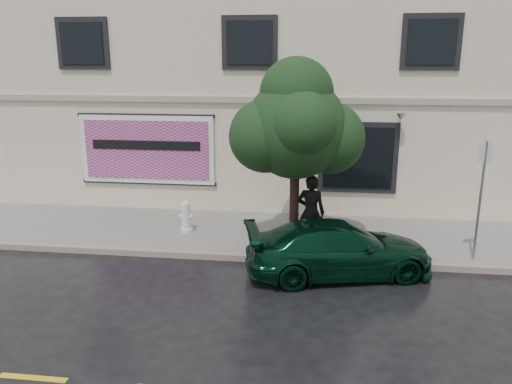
# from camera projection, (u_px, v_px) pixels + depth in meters

# --- Properties ---
(ground) EXTENTS (90.00, 90.00, 0.00)m
(ground) POSITION_uv_depth(u_px,v_px,m) (218.00, 287.00, 10.76)
(ground) COLOR black
(ground) RESTS_ON ground
(sidewalk) EXTENTS (20.00, 3.50, 0.15)m
(sidewalk) POSITION_uv_depth(u_px,v_px,m) (242.00, 233.00, 13.86)
(sidewalk) COLOR gray
(sidewalk) RESTS_ON ground
(curb) EXTENTS (20.00, 0.18, 0.16)m
(curb) POSITION_uv_depth(u_px,v_px,m) (231.00, 257.00, 12.18)
(curb) COLOR gray
(curb) RESTS_ON ground
(building) EXTENTS (20.00, 8.12, 7.00)m
(building) POSITION_uv_depth(u_px,v_px,m) (265.00, 94.00, 18.48)
(building) COLOR beige
(building) RESTS_ON ground
(billboard) EXTENTS (4.30, 0.16, 2.20)m
(billboard) POSITION_uv_depth(u_px,v_px,m) (147.00, 150.00, 15.34)
(billboard) COLOR white
(billboard) RESTS_ON ground
(car) EXTENTS (4.53, 2.84, 1.22)m
(car) POSITION_uv_depth(u_px,v_px,m) (339.00, 249.00, 11.25)
(car) COLOR black
(car) RESTS_ON ground
(pedestrian) EXTENTS (0.76, 0.57, 1.89)m
(pedestrian) POSITION_uv_depth(u_px,v_px,m) (311.00, 212.00, 12.27)
(pedestrian) COLOR black
(pedestrian) RESTS_ON sidewalk
(umbrella) EXTENTS (1.24, 1.24, 0.75)m
(umbrella) POSITION_uv_depth(u_px,v_px,m) (312.00, 160.00, 11.93)
(umbrella) COLOR black
(umbrella) RESTS_ON pedestrian
(street_tree) EXTENTS (2.43, 2.43, 4.22)m
(street_tree) POSITION_uv_depth(u_px,v_px,m) (296.00, 129.00, 11.88)
(street_tree) COLOR black
(street_tree) RESTS_ON sidewalk
(fire_hydrant) EXTENTS (0.36, 0.34, 0.88)m
(fire_hydrant) POSITION_uv_depth(u_px,v_px,m) (186.00, 216.00, 13.67)
(fire_hydrant) COLOR silver
(fire_hydrant) RESTS_ON sidewalk
(sign_pole) EXTENTS (0.33, 0.14, 2.83)m
(sign_pole) POSITION_uv_depth(u_px,v_px,m) (481.00, 191.00, 11.43)
(sign_pole) COLOR gray
(sign_pole) RESTS_ON sidewalk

